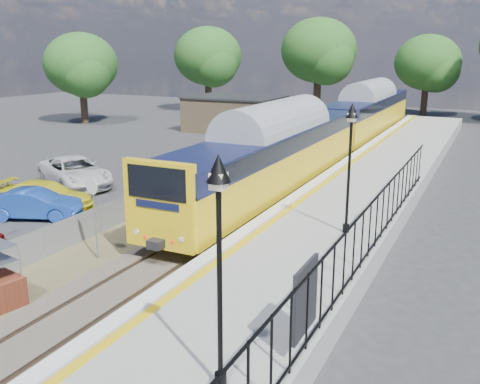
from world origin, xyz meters
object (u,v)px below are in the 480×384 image
Objects in this scene: speed_sign at (93,204)px; car_yellow at (46,196)px; train at (334,126)px; car_blue at (35,204)px; victorian_lamp_south at (219,220)px; car_white at (75,172)px; victorian_lamp_north at (351,138)px.

speed_sign is 0.66× the size of car_yellow.
train is 10.16× the size of car_blue.
car_white is at bearing 139.84° from victorian_lamp_south.
car_white is at bearing 148.35° from speed_sign.
train is (-5.30, 16.49, -1.96)m from victorian_lamp_north.
car_yellow is (-0.51, 1.14, 0.01)m from car_blue.
victorian_lamp_north is 1.52× the size of speed_sign.
speed_sign is 7.39m from car_yellow.
car_white is (-10.68, -12.84, -1.56)m from train.
car_yellow is at bearing 146.08° from victorian_lamp_south.
victorian_lamp_north reaches higher than car_white.
speed_sign is 6.43m from car_blue.
victorian_lamp_south is at bearing -78.27° from train.
car_yellow is (-14.19, 9.54, -3.63)m from victorian_lamp_south.
victorian_lamp_north is at bearing -75.95° from car_white.
victorian_lamp_north is 0.99× the size of car_yellow.
speed_sign is 0.75× the size of car_blue.
car_white is at bearing -129.74° from train.
victorian_lamp_south reaches higher than car_white.
speed_sign reaches higher than car_yellow.
train is at bearing -12.82° from car_white.
car_yellow is at bearing -127.25° from car_white.
car_blue is at bearing -173.23° from victorian_lamp_north.
car_blue is (-13.68, 8.40, -3.64)m from victorian_lamp_south.
car_blue is at bearing 148.45° from victorian_lamp_south.
train is at bearing 107.82° from victorian_lamp_north.
car_white reaches higher than car_yellow.
car_blue is (-13.48, -1.60, -3.64)m from victorian_lamp_north.
car_blue is 5.82m from car_white.
victorian_lamp_north is at bearing 40.91° from speed_sign.
car_yellow is (-6.19, 3.79, -1.42)m from speed_sign.
train reaches higher than speed_sign.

